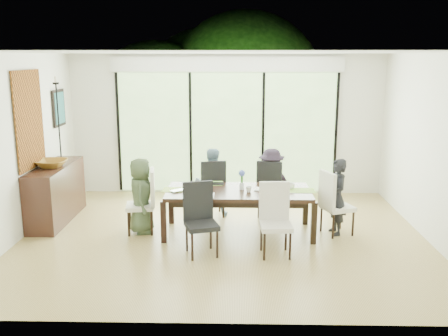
{
  "coord_description": "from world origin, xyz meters",
  "views": [
    {
      "loc": [
        0.18,
        -7.08,
        2.65
      ],
      "look_at": [
        0.0,
        0.25,
        1.0
      ],
      "focal_mm": 40.0,
      "sensor_mm": 36.0,
      "label": 1
    }
  ],
  "objects_px": {
    "chair_near_left": "(202,220)",
    "cup_c": "(291,186)",
    "chair_left_end": "(140,201)",
    "person_far_right": "(271,183)",
    "person_far_left": "(211,182)",
    "chair_far_left": "(211,187)",
    "chair_near_right": "(276,220)",
    "laptop": "(182,191)",
    "bowl": "(52,163)",
    "person_right_end": "(337,197)",
    "chair_right_end": "(338,202)",
    "vase": "(242,186)",
    "chair_far_right": "(271,187)",
    "cup_b": "(249,189)",
    "table_top": "(238,192)",
    "cup_a": "(193,185)",
    "person_left_end": "(141,196)",
    "sideboard": "(56,193)"
  },
  "relations": [
    {
      "from": "chair_far_left",
      "to": "sideboard",
      "type": "height_order",
      "value": "chair_far_left"
    },
    {
      "from": "laptop",
      "to": "bowl",
      "type": "bearing_deg",
      "value": 126.01
    },
    {
      "from": "person_far_left",
      "to": "bowl",
      "type": "relative_size",
      "value": 2.39
    },
    {
      "from": "vase",
      "to": "cup_b",
      "type": "relative_size",
      "value": 1.2
    },
    {
      "from": "table_top",
      "to": "vase",
      "type": "distance_m",
      "value": 0.11
    },
    {
      "from": "vase",
      "to": "laptop",
      "type": "xyz_separation_m",
      "value": [
        -0.9,
        -0.15,
        -0.04
      ]
    },
    {
      "from": "laptop",
      "to": "person_far_right",
      "type": "bearing_deg",
      "value": -6.21
    },
    {
      "from": "cup_a",
      "to": "bowl",
      "type": "relative_size",
      "value": 0.23
    },
    {
      "from": "chair_far_left",
      "to": "chair_far_right",
      "type": "xyz_separation_m",
      "value": [
        1.0,
        0.0,
        0.0
      ]
    },
    {
      "from": "chair_near_left",
      "to": "chair_far_right",
      "type": "bearing_deg",
      "value": 41.07
    },
    {
      "from": "chair_far_left",
      "to": "chair_near_right",
      "type": "bearing_deg",
      "value": 106.25
    },
    {
      "from": "cup_a",
      "to": "bowl",
      "type": "distance_m",
      "value": 2.31
    },
    {
      "from": "chair_far_left",
      "to": "chair_near_right",
      "type": "height_order",
      "value": "same"
    },
    {
      "from": "person_right_end",
      "to": "chair_near_left",
      "type": "bearing_deg",
      "value": -73.86
    },
    {
      "from": "chair_near_left",
      "to": "laptop",
      "type": "relative_size",
      "value": 3.33
    },
    {
      "from": "chair_near_left",
      "to": "cup_c",
      "type": "height_order",
      "value": "chair_near_left"
    },
    {
      "from": "cup_c",
      "to": "sideboard",
      "type": "xyz_separation_m",
      "value": [
        -3.78,
        0.44,
        -0.26
      ]
    },
    {
      "from": "chair_far_left",
      "to": "cup_a",
      "type": "relative_size",
      "value": 8.87
    },
    {
      "from": "person_far_left",
      "to": "cup_a",
      "type": "bearing_deg",
      "value": 57.78
    },
    {
      "from": "vase",
      "to": "chair_far_right",
      "type": "bearing_deg",
      "value": 57.99
    },
    {
      "from": "person_right_end",
      "to": "bowl",
      "type": "height_order",
      "value": "person_right_end"
    },
    {
      "from": "bowl",
      "to": "person_right_end",
      "type": "bearing_deg",
      "value": -5.61
    },
    {
      "from": "person_right_end",
      "to": "laptop",
      "type": "distance_m",
      "value": 2.33
    },
    {
      "from": "chair_far_right",
      "to": "bowl",
      "type": "bearing_deg",
      "value": 20.3
    },
    {
      "from": "chair_far_right",
      "to": "chair_near_right",
      "type": "relative_size",
      "value": 1.0
    },
    {
      "from": "chair_far_right",
      "to": "person_right_end",
      "type": "xyz_separation_m",
      "value": [
        0.93,
        -0.85,
        0.09
      ]
    },
    {
      "from": "cup_a",
      "to": "chair_far_left",
      "type": "bearing_deg",
      "value": 70.35
    },
    {
      "from": "chair_far_right",
      "to": "sideboard",
      "type": "bearing_deg",
      "value": 18.69
    },
    {
      "from": "chair_far_left",
      "to": "vase",
      "type": "bearing_deg",
      "value": 109.34
    },
    {
      "from": "person_left_end",
      "to": "person_far_left",
      "type": "height_order",
      "value": "same"
    },
    {
      "from": "chair_right_end",
      "to": "person_right_end",
      "type": "distance_m",
      "value": 0.09
    },
    {
      "from": "table_top",
      "to": "person_far_left",
      "type": "bearing_deg",
      "value": 118.47
    },
    {
      "from": "chair_left_end",
      "to": "person_far_right",
      "type": "bearing_deg",
      "value": 103.74
    },
    {
      "from": "table_top",
      "to": "chair_right_end",
      "type": "distance_m",
      "value": 1.51
    },
    {
      "from": "person_left_end",
      "to": "vase",
      "type": "relative_size",
      "value": 10.75
    },
    {
      "from": "chair_right_end",
      "to": "person_right_end",
      "type": "bearing_deg",
      "value": 68.78
    },
    {
      "from": "person_left_end",
      "to": "bowl",
      "type": "height_order",
      "value": "person_left_end"
    },
    {
      "from": "chair_left_end",
      "to": "chair_right_end",
      "type": "bearing_deg",
      "value": 81.7
    },
    {
      "from": "person_right_end",
      "to": "person_far_right",
      "type": "bearing_deg",
      "value": -139.33
    },
    {
      "from": "chair_far_right",
      "to": "person_far_right",
      "type": "bearing_deg",
      "value": 103.64
    },
    {
      "from": "chair_near_left",
      "to": "chair_right_end",
      "type": "bearing_deg",
      "value": 5.98
    },
    {
      "from": "person_far_left",
      "to": "cup_a",
      "type": "distance_m",
      "value": 0.74
    },
    {
      "from": "bowl",
      "to": "person_left_end",
      "type": "bearing_deg",
      "value": -16.28
    },
    {
      "from": "chair_near_right",
      "to": "person_left_end",
      "type": "relative_size",
      "value": 0.85
    },
    {
      "from": "person_far_left",
      "to": "person_far_right",
      "type": "distance_m",
      "value": 1.0
    },
    {
      "from": "table_top",
      "to": "person_far_right",
      "type": "bearing_deg",
      "value": 56.47
    },
    {
      "from": "person_far_right",
      "to": "vase",
      "type": "bearing_deg",
      "value": 48.75
    },
    {
      "from": "table_top",
      "to": "person_right_end",
      "type": "height_order",
      "value": "person_right_end"
    },
    {
      "from": "laptop",
      "to": "cup_a",
      "type": "bearing_deg",
      "value": 19.23
    },
    {
      "from": "chair_right_end",
      "to": "cup_a",
      "type": "distance_m",
      "value": 2.22
    }
  ]
}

